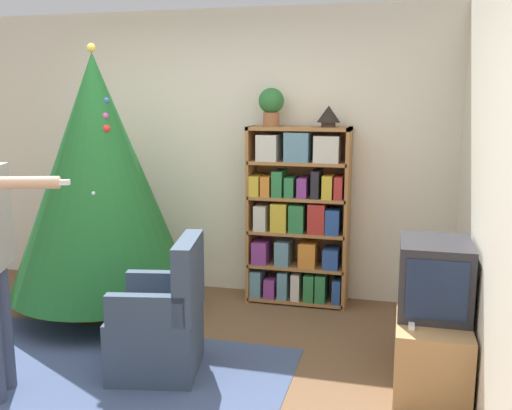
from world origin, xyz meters
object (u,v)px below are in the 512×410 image
(armchair, at_px, (162,325))
(table_lamp, at_px, (329,115))
(bookshelf, at_px, (298,217))
(television, at_px, (434,277))
(potted_plant, at_px, (271,104))
(christmas_tree, at_px, (98,175))

(armchair, relative_size, table_lamp, 4.60)
(armchair, bearing_deg, bookshelf, 146.51)
(bookshelf, bearing_deg, table_lamp, 2.41)
(television, bearing_deg, bookshelf, 132.43)
(bookshelf, height_order, television, bookshelf)
(bookshelf, relative_size, armchair, 1.71)
(television, xyz_separation_m, table_lamp, (-0.85, 1.21, 0.98))
(television, distance_m, armchair, 1.81)
(armchair, bearing_deg, television, 89.92)
(television, distance_m, potted_plant, 2.10)
(christmas_tree, bearing_deg, armchair, -43.09)
(christmas_tree, bearing_deg, bookshelf, 24.15)
(television, xyz_separation_m, potted_plant, (-1.35, 1.21, 1.07))
(bookshelf, bearing_deg, christmas_tree, -155.85)
(bookshelf, distance_m, christmas_tree, 1.74)
(armchair, relative_size, potted_plant, 2.80)
(table_lamp, bearing_deg, potted_plant, 180.00)
(christmas_tree, distance_m, potted_plant, 1.58)
(bookshelf, bearing_deg, potted_plant, 177.58)
(television, distance_m, christmas_tree, 2.74)
(television, height_order, table_lamp, table_lamp)
(christmas_tree, bearing_deg, television, -10.96)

